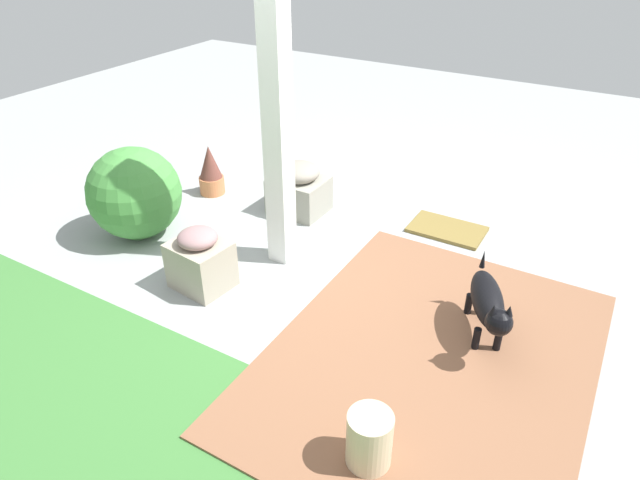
# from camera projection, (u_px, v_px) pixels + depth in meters

# --- Properties ---
(ground_plane) EXTENTS (12.00, 12.00, 0.00)m
(ground_plane) POSITION_uv_depth(u_px,v_px,m) (320.00, 277.00, 4.08)
(ground_plane) COLOR #979C9C
(brick_path) EXTENTS (1.80, 2.40, 0.02)m
(brick_path) POSITION_uv_depth(u_px,v_px,m) (430.00, 358.00, 3.34)
(brick_path) COLOR brown
(brick_path) RESTS_ON ground
(porch_pillar) EXTENTS (0.16, 0.16, 2.30)m
(porch_pillar) POSITION_uv_depth(u_px,v_px,m) (277.00, 113.00, 3.71)
(porch_pillar) COLOR white
(porch_pillar) RESTS_ON ground
(stone_planter_nearest) EXTENTS (0.47, 0.40, 0.46)m
(stone_planter_nearest) POSITION_uv_depth(u_px,v_px,m) (299.00, 189.00, 4.84)
(stone_planter_nearest) COLOR gray
(stone_planter_nearest) RESTS_ON ground
(stone_planter_mid) EXTENTS (0.43, 0.38, 0.46)m
(stone_planter_mid) POSITION_uv_depth(u_px,v_px,m) (201.00, 260.00, 3.88)
(stone_planter_mid) COLOR #9F9682
(stone_planter_mid) RESTS_ON ground
(round_shrub) EXTENTS (0.74, 0.74, 0.74)m
(round_shrub) POSITION_uv_depth(u_px,v_px,m) (134.00, 193.00, 4.42)
(round_shrub) COLOR #42883C
(round_shrub) RESTS_ON ground
(terracotta_pot_spiky) EXTENTS (0.23, 0.23, 0.47)m
(terracotta_pot_spiky) POSITION_uv_depth(u_px,v_px,m) (211.00, 171.00, 5.14)
(terracotta_pot_spiky) COLOR #CA7548
(terracotta_pot_spiky) RESTS_ON ground
(dog) EXTENTS (0.41, 0.66, 0.47)m
(dog) POSITION_uv_depth(u_px,v_px,m) (488.00, 303.00, 3.37)
(dog) COLOR black
(dog) RESTS_ON ground
(ceramic_urn) EXTENTS (0.22, 0.22, 0.32)m
(ceramic_urn) POSITION_uv_depth(u_px,v_px,m) (369.00, 440.00, 2.65)
(ceramic_urn) COLOR beige
(ceramic_urn) RESTS_ON ground
(doormat) EXTENTS (0.60, 0.38, 0.03)m
(doormat) POSITION_uv_depth(u_px,v_px,m) (447.00, 229.00, 4.64)
(doormat) COLOR olive
(doormat) RESTS_ON ground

